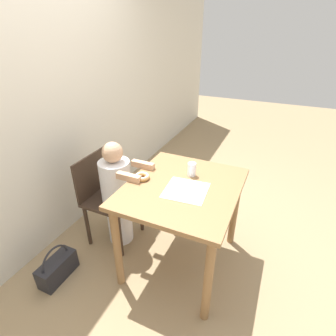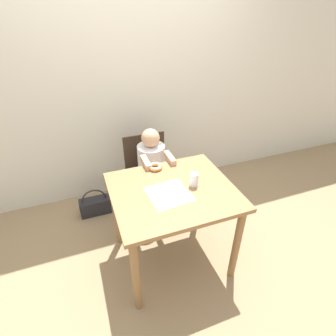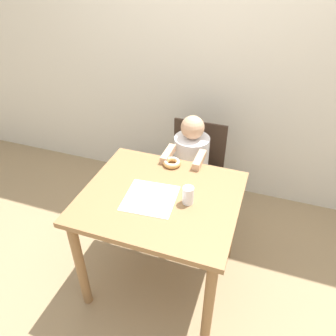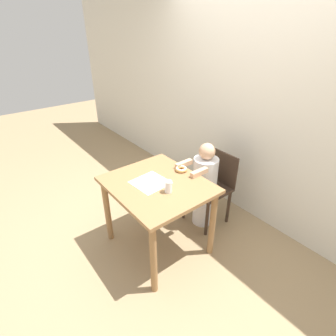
% 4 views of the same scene
% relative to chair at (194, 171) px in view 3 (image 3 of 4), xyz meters
% --- Properties ---
extents(ground_plane, '(12.00, 12.00, 0.00)m').
position_rel_chair_xyz_m(ground_plane, '(-0.02, -0.74, -0.46)').
color(ground_plane, '#997F5B').
extents(wall_back, '(8.00, 0.05, 2.50)m').
position_rel_chair_xyz_m(wall_back, '(-0.02, 0.48, 0.79)').
color(wall_back, silver).
rests_on(wall_back, ground_plane).
extents(dining_table, '(0.94, 0.82, 0.77)m').
position_rel_chair_xyz_m(dining_table, '(-0.02, -0.74, 0.19)').
color(dining_table, olive).
rests_on(dining_table, ground_plane).
extents(chair, '(0.44, 0.42, 0.84)m').
position_rel_chair_xyz_m(chair, '(0.00, 0.00, 0.00)').
color(chair, '#38281E').
rests_on(chair, ground_plane).
extents(child_figure, '(0.27, 0.45, 1.00)m').
position_rel_chair_xyz_m(child_figure, '(0.00, -0.12, 0.04)').
color(child_figure, white).
rests_on(child_figure, ground_plane).
extents(donut, '(0.12, 0.12, 0.04)m').
position_rel_chair_xyz_m(donut, '(-0.05, -0.41, 0.34)').
color(donut, tan).
rests_on(donut, dining_table).
extents(napkin, '(0.32, 0.32, 0.00)m').
position_rel_chair_xyz_m(napkin, '(-0.07, -0.78, 0.32)').
color(napkin, white).
rests_on(napkin, dining_table).
extents(handbag, '(0.32, 0.14, 0.31)m').
position_rel_chair_xyz_m(handbag, '(-0.59, 0.10, -0.35)').
color(handbag, '#232328').
rests_on(handbag, ground_plane).
extents(cup, '(0.07, 0.07, 0.11)m').
position_rel_chair_xyz_m(cup, '(0.15, -0.74, 0.37)').
color(cup, white).
rests_on(cup, dining_table).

